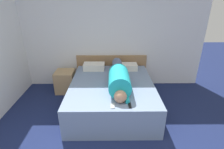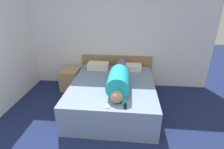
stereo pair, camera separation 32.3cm
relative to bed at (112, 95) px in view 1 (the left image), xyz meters
The scene contains 9 objects.
wall_back 1.55m from the bed, 101.59° to the left, with size 5.05×0.06×2.60m.
bed is the anchor object (origin of this frame).
headboard 1.08m from the bed, 90.00° to the left, with size 1.78×0.04×0.81m.
nightstand 1.35m from the bed, 147.35° to the left, with size 0.44×0.46×0.52m.
person_lying 0.48m from the bed, 37.52° to the right, with size 0.39×1.73×0.39m.
pillow_near_headboard 0.91m from the bed, 120.02° to the left, with size 0.49×0.28×0.15m.
pillow_second 0.89m from the bed, 62.93° to the left, with size 0.47×0.28×0.14m.
tv_remote 0.91m from the bed, 71.30° to the right, with size 0.04×0.15×0.02m.
cell_phone 0.88m from the bed, 89.75° to the right, with size 0.06×0.13×0.01m.
Camera 1 is at (0.21, -1.01, 2.15)m, focal length 28.00 mm.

